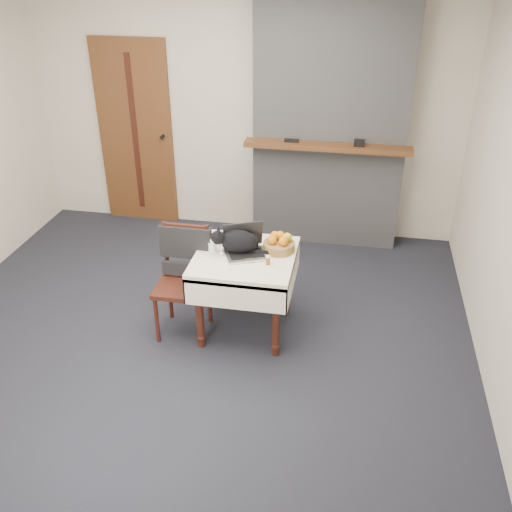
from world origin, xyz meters
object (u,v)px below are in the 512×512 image
(chair, at_px, (184,265))
(pill_bottle, at_px, (268,260))
(fruit_basket, at_px, (279,244))
(cream_jar, at_px, (212,247))
(laptop, at_px, (245,246))
(cat, at_px, (238,241))
(door, at_px, (136,134))
(side_table, at_px, (245,267))

(chair, bearing_deg, pill_bottle, -5.99)
(fruit_basket, bearing_deg, cream_jar, -168.18)
(chair, bearing_deg, fruit_basket, 12.68)
(pill_bottle, relative_size, fruit_basket, 0.29)
(laptop, distance_m, fruit_basket, 0.27)
(cat, distance_m, chair, 0.48)
(cat, xyz_separation_m, chair, (-0.43, -0.08, -0.21))
(door, xyz_separation_m, side_table, (1.60, -1.91, -0.41))
(door, xyz_separation_m, laptop, (1.59, -1.88, -0.24))
(cream_jar, bearing_deg, cat, 4.75)
(door, bearing_deg, cat, -50.68)
(fruit_basket, distance_m, chair, 0.78)
(door, relative_size, fruit_basket, 8.00)
(fruit_basket, height_order, chair, chair)
(cream_jar, distance_m, chair, 0.28)
(cat, relative_size, pill_bottle, 6.39)
(side_table, bearing_deg, cat, 147.15)
(cream_jar, relative_size, fruit_basket, 0.30)
(fruit_basket, bearing_deg, cat, -163.67)
(cream_jar, height_order, chair, chair)
(pill_bottle, bearing_deg, door, 131.61)
(side_table, xyz_separation_m, fruit_basket, (0.25, 0.13, 0.17))
(pill_bottle, bearing_deg, cream_jar, 164.39)
(cat, distance_m, pill_bottle, 0.30)
(cream_jar, bearing_deg, pill_bottle, -15.61)
(door, xyz_separation_m, fruit_basket, (1.85, -1.79, -0.24))
(laptop, distance_m, chair, 0.52)
(cat, xyz_separation_m, fruit_basket, (0.31, 0.09, -0.04))
(laptop, relative_size, fruit_basket, 1.60)
(pill_bottle, distance_m, fruit_basket, 0.24)
(cat, relative_size, fruit_basket, 1.86)
(laptop, relative_size, chair, 0.44)
(chair, bearing_deg, side_table, 4.31)
(side_table, distance_m, pill_bottle, 0.27)
(fruit_basket, bearing_deg, pill_bottle, -101.85)
(door, distance_m, pill_bottle, 2.72)
(pill_bottle, bearing_deg, cat, 150.49)
(door, distance_m, fruit_basket, 2.58)
(cream_jar, bearing_deg, laptop, 2.46)
(side_table, relative_size, pill_bottle, 10.76)
(side_table, xyz_separation_m, cat, (-0.06, 0.04, 0.21))
(cat, bearing_deg, chair, 170.12)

